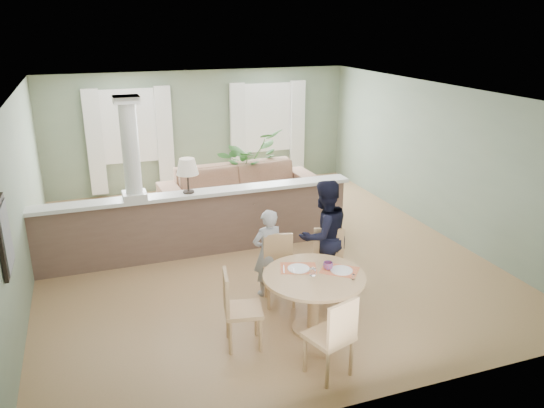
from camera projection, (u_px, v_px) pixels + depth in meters
name	position (u px, v px, depth m)	size (l,w,h in m)	color
ground	(255.00, 251.00, 9.10)	(8.00, 8.00, 0.00)	tan
room_shell	(241.00, 140.00, 9.05)	(7.02, 8.02, 2.71)	gray
pony_wall	(194.00, 216.00, 8.73)	(5.32, 0.38, 2.70)	brown
sofa	(242.00, 190.00, 10.79)	(3.25, 1.27, 0.95)	#976A52
houseplant	(248.00, 166.00, 11.45)	(1.39, 1.20, 1.54)	#326327
dining_table	(314.00, 286.00, 6.61)	(1.28, 1.28, 0.87)	tan
chair_far_boy	(279.00, 266.00, 7.36)	(0.52, 0.52, 0.96)	tan
chair_far_man	(328.00, 261.00, 7.45)	(0.59, 0.59, 0.99)	tan
chair_near	(334.00, 334.00, 5.72)	(0.56, 0.56, 0.99)	tan
chair_side	(237.00, 306.00, 6.30)	(0.51, 0.51, 0.98)	tan
child_person	(268.00, 253.00, 7.49)	(0.47, 0.31, 1.29)	#9FA0A5
man_person	(324.00, 236.00, 7.61)	(0.80, 0.63, 1.65)	black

